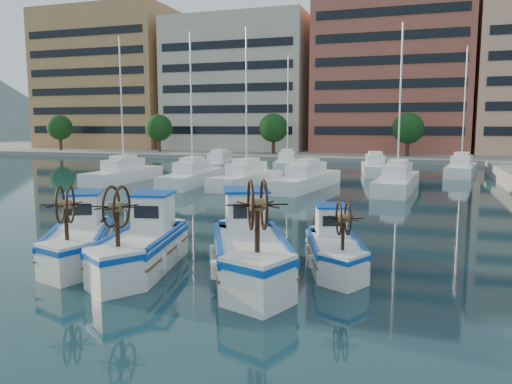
% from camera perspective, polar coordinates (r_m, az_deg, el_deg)
% --- Properties ---
extents(ground, '(300.00, 300.00, 0.00)m').
position_cam_1_polar(ground, '(15.62, -3.24, -9.41)').
color(ground, '#1B4146').
rests_on(ground, ground).
extents(waterfront, '(180.00, 40.00, 25.60)m').
position_cam_1_polar(waterfront, '(79.30, 21.24, 11.86)').
color(waterfront, gray).
rests_on(waterfront, ground).
extents(yacht_marina, '(36.92, 23.07, 11.50)m').
position_cam_1_polar(yacht_marina, '(42.24, 6.71, 2.09)').
color(yacht_marina, white).
rests_on(yacht_marina, ground).
extents(fishing_boat_a, '(3.61, 4.64, 2.80)m').
position_cam_1_polar(fishing_boat_a, '(18.09, -19.56, -4.95)').
color(fishing_boat_a, white).
rests_on(fishing_boat_a, ground).
extents(fishing_boat_b, '(2.73, 4.82, 2.92)m').
position_cam_1_polar(fishing_boat_b, '(16.57, -12.80, -5.72)').
color(fishing_boat_b, white).
rests_on(fishing_boat_b, ground).
extents(fishing_boat_c, '(3.94, 5.35, 3.22)m').
position_cam_1_polar(fishing_boat_c, '(15.26, -0.77, -6.35)').
color(fishing_boat_c, white).
rests_on(fishing_boat_c, ground).
extents(fishing_boat_d, '(2.61, 3.99, 2.41)m').
position_cam_1_polar(fishing_boat_d, '(16.46, 8.92, -6.21)').
color(fishing_boat_d, white).
rests_on(fishing_boat_d, ground).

